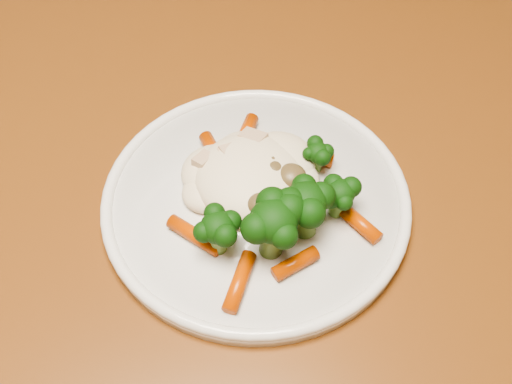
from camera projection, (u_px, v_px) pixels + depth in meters
dining_table at (219, 301)px, 0.59m from camera, size 1.51×1.30×0.75m
plate at (256, 202)px, 0.54m from camera, size 0.26×0.26×0.01m
meal at (266, 193)px, 0.51m from camera, size 0.16×0.18×0.05m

